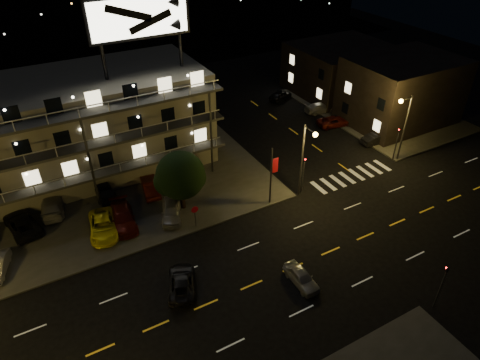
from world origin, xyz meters
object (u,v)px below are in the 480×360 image
tree (180,177)px  lot_car_4 (171,211)px  lot_car_7 (52,205)px  road_car_west (182,282)px  side_car_0 (376,139)px  road_car_east (301,277)px  lot_car_2 (103,226)px

tree → lot_car_4: bearing=-150.9°
tree → lot_car_7: size_ratio=1.20×
lot_car_7 → road_car_west: lot_car_7 is taller
side_car_0 → road_car_east: side_car_0 is taller
lot_car_2 → lot_car_4: lot_car_4 is taller
lot_car_4 → road_car_west: size_ratio=0.99×
road_car_east → tree: bearing=109.1°
lot_car_2 → lot_car_7: size_ratio=1.01×
lot_car_7 → road_car_east: (15.81, -19.18, -0.27)m
lot_car_7 → road_car_west: size_ratio=1.16×
tree → lot_car_4: tree is taller
lot_car_4 → lot_car_7: size_ratio=0.85×
tree → road_car_east: bearing=-71.5°
lot_car_4 → road_car_east: bearing=-43.0°
road_car_east → lot_car_2: bearing=132.6°
tree → side_car_0: size_ratio=1.54×
side_car_0 → road_car_west: (-30.01, -9.98, -0.04)m
tree → lot_car_2: bearing=179.4°
lot_car_4 → road_car_east: lot_car_4 is taller
tree → road_car_east: size_ratio=1.69×
lot_car_2 → side_car_0: size_ratio=1.29×
lot_car_7 → road_car_west: 16.72m
tree → road_car_east: tree is taller
road_car_west → side_car_0: bearing=-139.5°
lot_car_2 → road_car_east: size_ratio=1.41×
lot_car_4 → lot_car_7: bearing=167.9°
lot_car_2 → lot_car_7: lot_car_7 is taller
road_car_east → road_car_west: road_car_east is taller
side_car_0 → road_car_east: 25.71m
lot_car_7 → side_car_0: lot_car_7 is taller
lot_car_7 → side_car_0: 37.64m
lot_car_2 → lot_car_7: bearing=132.5°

